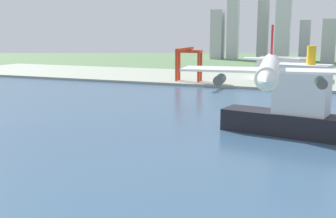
{
  "coord_description": "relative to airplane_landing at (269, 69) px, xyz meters",
  "views": [
    {
      "loc": [
        40.85,
        22.64,
        55.61
      ],
      "look_at": [
        -13.15,
        161.13,
        27.84
      ],
      "focal_mm": 46.06,
      "sensor_mm": 36.0,
      "label": 1
    }
  ],
  "objects": [
    {
      "name": "port_crane_red",
      "position": [
        -127.4,
        323.05,
        -19.11
      ],
      "size": [
        26.1,
        47.72,
        34.62
      ],
      "color": "red",
      "rests_on": "industrial_pier"
    },
    {
      "name": "cargo_ship",
      "position": [
        -4.73,
        136.79,
        -33.39
      ],
      "size": [
        76.51,
        31.46,
        47.05
      ],
      "color": "black",
      "rests_on": "water_bay"
    },
    {
      "name": "water_bay",
      "position": [
        -27.66,
        123.92,
        -47.06
      ],
      "size": [
        840.0,
        360.0,
        0.15
      ],
      "primitive_type": "cube",
      "color": "#385675",
      "rests_on": "ground"
    },
    {
      "name": "airplane_landing",
      "position": [
        0.0,
        0.0,
        0.0
      ],
      "size": [
        39.07,
        46.53,
        13.26
      ],
      "color": "white"
    },
    {
      "name": "distant_skyline",
      "position": [
        -93.77,
        691.97,
        8.17
      ],
      "size": [
        268.24,
        50.58,
        145.03
      ],
      "color": "#ABAAB5",
      "rests_on": "ground"
    },
    {
      "name": "warehouse_main",
      "position": [
        -40.04,
        386.47,
        -33.35
      ],
      "size": [
        51.9,
        41.8,
        22.51
      ],
      "color": "white",
      "rests_on": "industrial_pier"
    },
    {
      "name": "ground_plane",
      "position": [
        -27.66,
        183.92,
        -47.13
      ],
      "size": [
        2400.0,
        2400.0,
        0.0
      ],
      "primitive_type": "plane",
      "color": "#57794F"
    },
    {
      "name": "industrial_pier",
      "position": [
        -27.66,
        373.92,
        -45.88
      ],
      "size": [
        840.0,
        140.0,
        2.5
      ],
      "primitive_type": "cube",
      "color": "#98A090",
      "rests_on": "ground"
    }
  ]
}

